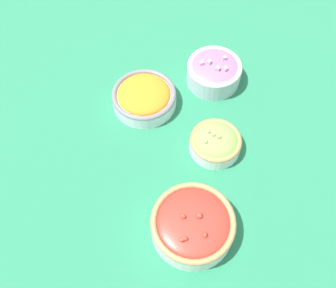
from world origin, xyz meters
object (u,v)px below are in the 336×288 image
object	(u,v)px
bowl_carrots	(144,96)
bowl_lettuce	(216,142)
bowl_cherry_tomatoes	(193,224)
bowl_red_onion	(214,71)

from	to	relation	value
bowl_carrots	bowl_lettuce	bearing A→B (deg)	-123.62
bowl_cherry_tomatoes	bowl_carrots	bearing A→B (deg)	22.63
bowl_cherry_tomatoes	bowl_red_onion	distance (m)	0.39
bowl_carrots	bowl_red_onion	size ratio (longest dim) A/B	1.15
bowl_carrots	bowl_red_onion	distance (m)	0.18
bowl_cherry_tomatoes	bowl_carrots	xyz separation A→B (m)	(0.30, 0.13, -0.01)
bowl_red_onion	bowl_cherry_tomatoes	bearing A→B (deg)	174.80
bowl_lettuce	bowl_cherry_tomatoes	size ratio (longest dim) A/B	0.70
bowl_lettuce	bowl_carrots	xyz separation A→B (m)	(0.11, 0.17, 0.00)
bowl_cherry_tomatoes	bowl_red_onion	xyz separation A→B (m)	(0.38, -0.03, 0.00)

